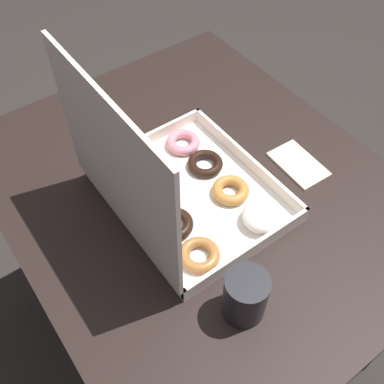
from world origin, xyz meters
TOP-DOWN VIEW (x-y plane):
  - ground_plane at (0.00, 0.00)m, footprint 8.00×8.00m
  - dining_table at (0.00, 0.00)m, footprint 0.97×0.81m
  - donut_box at (-0.02, 0.08)m, footprint 0.39×0.33m
  - coffee_mug at (-0.29, 0.11)m, footprint 0.08×0.08m
  - paper_napkin at (-0.09, -0.23)m, footprint 0.14×0.09m

SIDE VIEW (x-z plane):
  - ground_plane at x=0.00m, z-range 0.00..0.00m
  - dining_table at x=0.00m, z-range 0.26..1.01m
  - paper_napkin at x=-0.09m, z-range 0.76..0.76m
  - coffee_mug at x=-0.29m, z-range 0.76..0.86m
  - donut_box at x=-0.02m, z-range 0.64..1.01m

